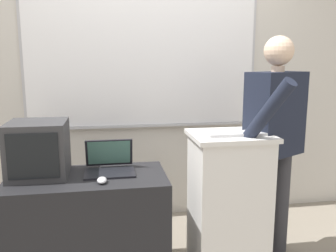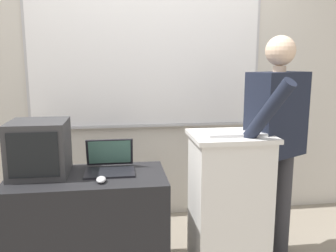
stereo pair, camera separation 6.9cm
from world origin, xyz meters
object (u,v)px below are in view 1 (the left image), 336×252
object	(u,v)px
lectern_podium	(228,201)
computer_mouse_by_laptop	(102,180)
person_presenter	(275,134)
side_desk	(89,228)
laptop	(109,163)
crt_monitor	(38,149)
wireless_keyboard	(236,134)

from	to	relation	value
lectern_podium	computer_mouse_by_laptop	size ratio (longest dim) A/B	9.77
person_presenter	computer_mouse_by_laptop	world-z (taller)	person_presenter
side_desk	laptop	world-z (taller)	laptop
laptop	person_presenter	bearing A→B (deg)	-2.03
lectern_podium	crt_monitor	distance (m)	1.34
laptop	crt_monitor	size ratio (longest dim) A/B	0.90
side_desk	wireless_keyboard	size ratio (longest dim) A/B	2.63
side_desk	wireless_keyboard	world-z (taller)	wireless_keyboard
person_presenter	laptop	world-z (taller)	person_presenter
lectern_podium	crt_monitor	xyz separation A→B (m)	(-1.27, 0.08, 0.41)
person_presenter	computer_mouse_by_laptop	bearing A→B (deg)	161.38
side_desk	laptop	size ratio (longest dim) A/B	3.12
wireless_keyboard	computer_mouse_by_laptop	size ratio (longest dim) A/B	3.92
wireless_keyboard	crt_monitor	bearing A→B (deg)	173.77
person_presenter	computer_mouse_by_laptop	distance (m)	1.26
lectern_podium	laptop	world-z (taller)	lectern_podium
lectern_podium	side_desk	size ratio (longest dim) A/B	0.95
lectern_podium	person_presenter	size ratio (longest dim) A/B	0.60
wireless_keyboard	crt_monitor	size ratio (longest dim) A/B	1.06
wireless_keyboard	computer_mouse_by_laptop	bearing A→B (deg)	-175.45
crt_monitor	wireless_keyboard	bearing A→B (deg)	-6.23
side_desk	laptop	xyz separation A→B (m)	(0.15, 0.10, 0.42)
wireless_keyboard	lectern_podium	bearing A→B (deg)	106.42
lectern_podium	crt_monitor	world-z (taller)	crt_monitor
side_desk	crt_monitor	distance (m)	0.62
laptop	wireless_keyboard	xyz separation A→B (m)	(0.83, -0.17, 0.21)
person_presenter	crt_monitor	size ratio (longest dim) A/B	4.44
laptop	wireless_keyboard	bearing A→B (deg)	-11.34
person_presenter	wireless_keyboard	bearing A→B (deg)	172.52
computer_mouse_by_laptop	crt_monitor	world-z (taller)	crt_monitor
lectern_podium	crt_monitor	size ratio (longest dim) A/B	2.65
side_desk	computer_mouse_by_laptop	distance (m)	0.42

